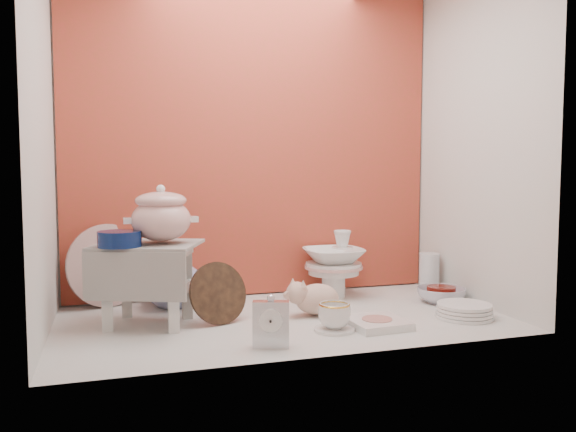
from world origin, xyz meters
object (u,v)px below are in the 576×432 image
at_px(step_stool, 149,284).
at_px(floral_platter, 108,265).
at_px(soup_tureen, 161,214).
at_px(dinner_plate_stack, 464,311).
at_px(mantel_clock, 271,321).
at_px(blue_white_vase, 174,275).
at_px(gold_rim_teacup, 334,316).
at_px(crystal_bowl, 441,295).
at_px(porcelain_tower, 334,264).
at_px(plush_pig, 317,298).

relative_size(step_stool, floral_platter, 1.03).
xyz_separation_m(soup_tureen, dinner_plate_stack, (1.20, -0.26, -0.41)).
bearing_deg(mantel_clock, blue_white_vase, 127.20).
distance_m(gold_rim_teacup, crystal_bowl, 0.71).
bearing_deg(mantel_clock, crystal_bowl, 41.72).
height_order(step_stool, soup_tureen, soup_tureen).
bearing_deg(blue_white_vase, porcelain_tower, -3.08).
height_order(soup_tureen, floral_platter, soup_tureen).
bearing_deg(porcelain_tower, crystal_bowl, -30.55).
relative_size(blue_white_vase, porcelain_tower, 0.86).
distance_m(blue_white_vase, plush_pig, 0.66).
distance_m(soup_tureen, mantel_clock, 0.63).
height_order(mantel_clock, gold_rim_teacup, mantel_clock).
xyz_separation_m(dinner_plate_stack, porcelain_tower, (-0.37, 0.52, 0.13)).
bearing_deg(crystal_bowl, floral_platter, 165.39).
height_order(step_stool, porcelain_tower, same).
bearing_deg(gold_rim_teacup, floral_platter, 140.54).
bearing_deg(plush_pig, porcelain_tower, 76.89).
bearing_deg(gold_rim_teacup, step_stool, 155.35).
xyz_separation_m(floral_platter, crystal_bowl, (1.46, -0.38, -0.15)).
bearing_deg(gold_rim_teacup, mantel_clock, -156.28).
relative_size(step_stool, gold_rim_teacup, 3.11).
bearing_deg(blue_white_vase, crystal_bowl, -14.00).
bearing_deg(soup_tureen, mantel_clock, -50.93).
height_order(blue_white_vase, gold_rim_teacup, blue_white_vase).
height_order(blue_white_vase, porcelain_tower, porcelain_tower).
distance_m(step_stool, gold_rim_teacup, 0.74).
height_order(blue_white_vase, crystal_bowl, blue_white_vase).
distance_m(floral_platter, gold_rim_teacup, 1.06).
bearing_deg(blue_white_vase, floral_platter, 162.85).
bearing_deg(crystal_bowl, step_stool, 179.44).
xyz_separation_m(gold_rim_teacup, porcelain_tower, (0.21, 0.54, 0.10)).
distance_m(plush_pig, dinner_plate_stack, 0.61).
xyz_separation_m(blue_white_vase, gold_rim_teacup, (0.54, -0.59, -0.08)).
bearing_deg(floral_platter, mantel_clock, -56.20).
relative_size(soup_tureen, floral_platter, 0.73).
bearing_deg(dinner_plate_stack, plush_pig, 158.85).
relative_size(dinner_plate_stack, crystal_bowl, 1.06).
bearing_deg(floral_platter, crystal_bowl, -14.61).
distance_m(plush_pig, porcelain_tower, 0.37).
height_order(blue_white_vase, dinner_plate_stack, blue_white_vase).
distance_m(soup_tureen, blue_white_vase, 0.43).
distance_m(floral_platter, crystal_bowl, 1.52).
bearing_deg(soup_tureen, plush_pig, -3.49).
bearing_deg(plush_pig, mantel_clock, -110.00).
height_order(crystal_bowl, porcelain_tower, porcelain_tower).
relative_size(mantel_clock, plush_pig, 0.75).
xyz_separation_m(blue_white_vase, crystal_bowl, (1.18, -0.29, -0.10)).
bearing_deg(mantel_clock, gold_rim_teacup, 41.34).
bearing_deg(dinner_plate_stack, gold_rim_teacup, -177.81).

